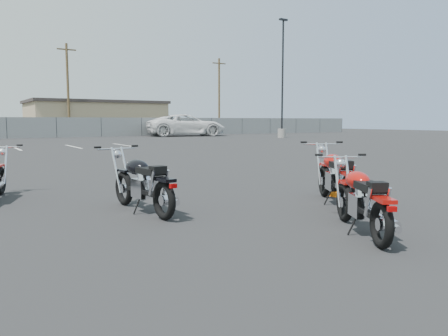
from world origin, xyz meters
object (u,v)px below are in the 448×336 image
motorcycle_second_black (143,183)px  motorcycle_third_red (336,177)px  white_van (186,119)px  motorcycle_rear_red (362,200)px

motorcycle_second_black → motorcycle_third_red: bearing=-20.0°
motorcycle_second_black → white_van: 36.01m
motorcycle_third_red → white_van: 35.68m
motorcycle_third_red → motorcycle_rear_red: bearing=-126.9°
motorcycle_third_red → motorcycle_rear_red: 2.08m
motorcycle_second_black → motorcycle_third_red: (3.21, -1.17, 0.02)m
motorcycle_second_black → motorcycle_rear_red: 3.44m
motorcycle_second_black → motorcycle_rear_red: size_ratio=1.11×
white_van → motorcycle_rear_red: bearing=167.9°
motorcycle_second_black → motorcycle_rear_red: (1.95, -2.83, -0.02)m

